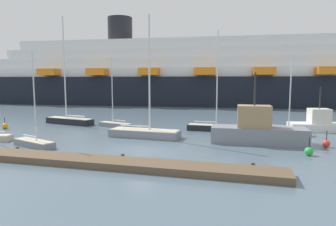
# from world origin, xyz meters

# --- Properties ---
(ground_plane) EXTENTS (600.00, 600.00, 0.00)m
(ground_plane) POSITION_xyz_m (0.00, 0.00, 0.00)
(ground_plane) COLOR slate
(dock_pier) EXTENTS (21.11, 2.26, 0.53)m
(dock_pier) POSITION_xyz_m (0.00, -4.21, 0.22)
(dock_pier) COLOR brown
(dock_pier) RESTS_ON ground_plane
(sailboat_0) EXTENTS (6.93, 2.38, 11.49)m
(sailboat_0) POSITION_xyz_m (-1.44, 5.50, 0.54)
(sailboat_0) COLOR gray
(sailboat_0) RESTS_ON ground_plane
(sailboat_1) EXTENTS (4.44, 2.47, 7.76)m
(sailboat_1) POSITION_xyz_m (-8.95, -0.67, 0.38)
(sailboat_1) COLOR gray
(sailboat_1) RESTS_ON ground_plane
(sailboat_2) EXTENTS (4.47, 2.27, 8.03)m
(sailboat_2) POSITION_xyz_m (-6.86, 10.56, 0.40)
(sailboat_2) COLOR gray
(sailboat_2) RESTS_ON ground_plane
(sailboat_3) EXTENTS (5.41, 1.46, 10.74)m
(sailboat_3) POSITION_xyz_m (4.49, 10.87, 0.51)
(sailboat_3) COLOR black
(sailboat_3) RESTS_ON ground_plane
(sailboat_4) EXTENTS (5.01, 2.44, 7.41)m
(sailboat_4) POSITION_xyz_m (11.83, 10.63, 0.38)
(sailboat_4) COLOR #BCB29E
(sailboat_4) RESTS_ON ground_plane
(sailboat_5) EXTENTS (6.81, 2.81, 13.19)m
(sailboat_5) POSITION_xyz_m (-13.40, 11.30, 0.65)
(sailboat_5) COLOR black
(sailboat_5) RESTS_ON ground_plane
(fishing_boat_0) EXTENTS (6.99, 3.28, 4.78)m
(fishing_boat_0) POSITION_xyz_m (15.86, 13.75, 0.79)
(fishing_boat_0) COLOR white
(fishing_boat_0) RESTS_ON ground_plane
(fishing_boat_1) EXTENTS (8.14, 2.79, 6.12)m
(fishing_boat_1) POSITION_xyz_m (8.95, 5.48, 1.14)
(fishing_boat_1) COLOR gray
(fishing_boat_1) RESTS_ON ground_plane
(channel_buoy_0) EXTENTS (0.62, 0.62, 1.38)m
(channel_buoy_0) POSITION_xyz_m (12.49, 1.93, 0.32)
(channel_buoy_0) COLOR green
(channel_buoy_0) RESTS_ON ground_plane
(channel_buoy_1) EXTENTS (0.65, 0.65, 1.28)m
(channel_buoy_1) POSITION_xyz_m (-18.35, 6.19, 0.33)
(channel_buoy_1) COLOR orange
(channel_buoy_1) RESTS_ON ground_plane
(channel_buoy_2) EXTENTS (0.60, 0.60, 1.38)m
(channel_buoy_2) POSITION_xyz_m (14.42, 5.23, 0.31)
(channel_buoy_2) COLOR red
(channel_buoy_2) RESTS_ON ground_plane
(cruise_ship) EXTENTS (113.31, 24.28, 19.91)m
(cruise_ship) POSITION_xyz_m (-0.87, 45.88, 6.38)
(cruise_ship) COLOR black
(cruise_ship) RESTS_ON ground_plane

